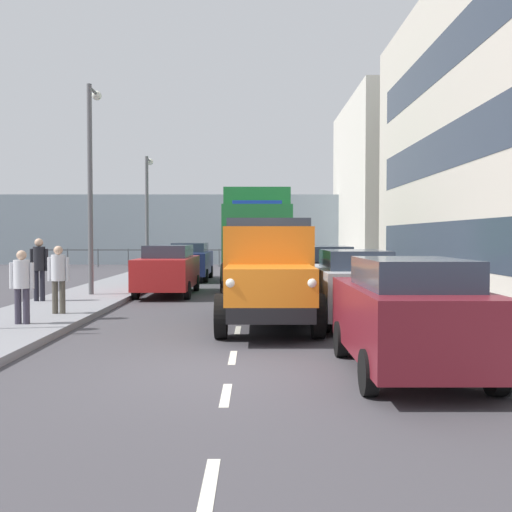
# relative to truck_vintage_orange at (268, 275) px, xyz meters

# --- Properties ---
(ground_plane) EXTENTS (80.00, 80.00, 0.00)m
(ground_plane) POSITION_rel_truck_vintage_orange_xyz_m (0.66, -6.46, -1.18)
(ground_plane) COLOR #423F44
(sidewalk_left) EXTENTS (2.75, 39.11, 0.15)m
(sidewalk_left) POSITION_rel_truck_vintage_orange_xyz_m (-4.30, -6.46, -1.10)
(sidewalk_left) COLOR gray
(sidewalk_left) RESTS_ON ground_plane
(sidewalk_right) EXTENTS (2.75, 39.11, 0.15)m
(sidewalk_right) POSITION_rel_truck_vintage_orange_xyz_m (5.63, -6.46, -1.10)
(sidewalk_right) COLOR gray
(sidewalk_right) RESTS_ON ground_plane
(road_centreline_markings) EXTENTS (0.12, 35.56, 0.01)m
(road_centreline_markings) POSITION_rel_truck_vintage_orange_xyz_m (0.66, -6.33, -1.17)
(road_centreline_markings) COLOR silver
(road_centreline_markings) RESTS_ON ground_plane
(building_far_block) EXTENTS (7.26, 12.89, 10.70)m
(building_far_block) POSITION_rel_truck_vintage_orange_xyz_m (-9.30, -25.11, 4.17)
(building_far_block) COLOR beige
(building_far_block) RESTS_ON ground_plane
(sea_horizon) EXTENTS (80.00, 0.80, 5.00)m
(sea_horizon) POSITION_rel_truck_vintage_orange_xyz_m (0.66, -29.01, 1.32)
(sea_horizon) COLOR #84939E
(sea_horizon) RESTS_ON ground_plane
(seawall_railing) EXTENTS (28.08, 0.08, 1.20)m
(seawall_railing) POSITION_rel_truck_vintage_orange_xyz_m (0.66, -25.41, -0.26)
(seawall_railing) COLOR #4C5156
(seawall_railing) RESTS_ON ground_plane
(truck_vintage_orange) EXTENTS (2.17, 5.64, 2.43)m
(truck_vintage_orange) POSITION_rel_truck_vintage_orange_xyz_m (0.00, 0.00, 0.00)
(truck_vintage_orange) COLOR black
(truck_vintage_orange) RESTS_ON ground_plane
(lorry_cargo_green) EXTENTS (2.58, 8.20, 3.87)m
(lorry_cargo_green) POSITION_rel_truck_vintage_orange_xyz_m (0.22, -10.62, 0.90)
(lorry_cargo_green) COLOR #1E7033
(lorry_cargo_green) RESTS_ON ground_plane
(car_maroon_kerbside_near) EXTENTS (1.80, 3.87, 1.72)m
(car_maroon_kerbside_near) POSITION_rel_truck_vintage_orange_xyz_m (-1.97, 4.27, -0.29)
(car_maroon_kerbside_near) COLOR maroon
(car_maroon_kerbside_near) RESTS_ON ground_plane
(car_silver_kerbside_1) EXTENTS (1.75, 4.09, 1.72)m
(car_silver_kerbside_1) POSITION_rel_truck_vintage_orange_xyz_m (-1.97, -0.63, -0.28)
(car_silver_kerbside_1) COLOR #B7BABF
(car_silver_kerbside_1) RESTS_ON ground_plane
(car_black_kerbside_2) EXTENTS (1.79, 4.46, 1.72)m
(car_black_kerbside_2) POSITION_rel_truck_vintage_orange_xyz_m (-1.97, -5.93, -0.28)
(car_black_kerbside_2) COLOR black
(car_black_kerbside_2) RESTS_ON ground_plane
(car_red_oppositeside_0) EXTENTS (1.84, 4.57, 1.72)m
(car_red_oppositeside_0) POSITION_rel_truck_vintage_orange_xyz_m (3.30, -7.26, -0.28)
(car_red_oppositeside_0) COLOR #B21E1E
(car_red_oppositeside_0) RESTS_ON ground_plane
(car_navy_oppositeside_1) EXTENTS (1.89, 4.58, 1.72)m
(car_navy_oppositeside_1) POSITION_rel_truck_vintage_orange_xyz_m (3.30, -14.01, -0.28)
(car_navy_oppositeside_1) COLOR navy
(car_navy_oppositeside_1) RESTS_ON ground_plane
(pedestrian_in_dark_coat) EXTENTS (0.53, 0.34, 1.59)m
(pedestrian_in_dark_coat) POSITION_rel_truck_vintage_orange_xyz_m (5.31, 0.35, -0.10)
(pedestrian_in_dark_coat) COLOR #383342
(pedestrian_in_dark_coat) RESTS_ON sidewalk_right
(pedestrian_by_lamp) EXTENTS (0.53, 0.34, 1.65)m
(pedestrian_by_lamp) POSITION_rel_truck_vintage_orange_xyz_m (5.09, -1.32, -0.06)
(pedestrian_by_lamp) COLOR #4C473D
(pedestrian_by_lamp) RESTS_ON sidewalk_right
(pedestrian_couple_b) EXTENTS (0.53, 0.34, 1.82)m
(pedestrian_couple_b) POSITION_rel_truck_vintage_orange_xyz_m (6.58, -4.06, 0.05)
(pedestrian_couple_b) COLOR black
(pedestrian_couple_b) RESTS_ON sidewalk_right
(lamp_post_promenade) EXTENTS (0.32, 1.14, 6.79)m
(lamp_post_promenade) POSITION_rel_truck_vintage_orange_xyz_m (5.62, -6.17, 2.99)
(lamp_post_promenade) COLOR #59595B
(lamp_post_promenade) RESTS_ON sidewalk_right
(lamp_post_far) EXTENTS (0.32, 1.14, 5.73)m
(lamp_post_far) POSITION_rel_truck_vintage_orange_xyz_m (5.50, -15.34, 2.43)
(lamp_post_far) COLOR #59595B
(lamp_post_far) RESTS_ON sidewalk_right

